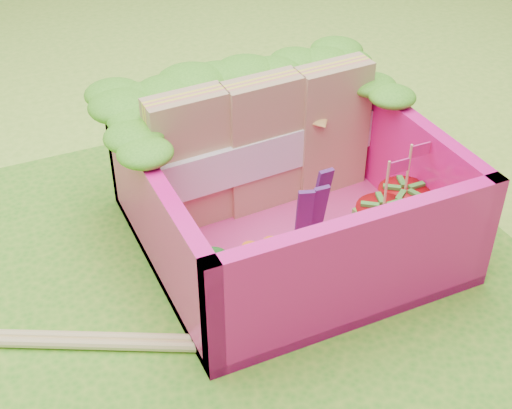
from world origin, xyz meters
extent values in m
plane|color=#8ACC39|center=(0.00, 0.00, 0.00)|extent=(14.00, 14.00, 0.00)
cube|color=#499F24|center=(0.00, 0.00, 0.01)|extent=(2.60, 2.60, 0.03)
cube|color=#DC3885|center=(0.31, 0.08, 0.06)|extent=(1.30, 1.30, 0.05)
cube|color=#F71488|center=(0.31, 0.70, 0.31)|extent=(1.30, 0.07, 0.55)
cube|color=#F71488|center=(0.31, -0.53, 0.31)|extent=(1.30, 0.07, 0.55)
cube|color=#F71488|center=(-0.30, 0.08, 0.31)|extent=(0.07, 1.30, 0.55)
cube|color=#F71488|center=(0.93, 0.08, 0.31)|extent=(0.07, 1.30, 0.55)
ellipsoid|color=#358F1A|center=(-0.19, 0.66, 0.64)|extent=(0.30, 0.30, 0.11)
ellipsoid|color=#358F1A|center=(-0.04, 0.66, 0.64)|extent=(0.30, 0.30, 0.11)
ellipsoid|color=#358F1A|center=(0.10, 0.66, 0.64)|extent=(0.30, 0.30, 0.11)
ellipsoid|color=#358F1A|center=(0.24, 0.66, 0.64)|extent=(0.30, 0.30, 0.11)
ellipsoid|color=#358F1A|center=(0.39, 0.66, 0.64)|extent=(0.30, 0.30, 0.11)
ellipsoid|color=#358F1A|center=(0.53, 0.66, 0.64)|extent=(0.30, 0.30, 0.11)
ellipsoid|color=#358F1A|center=(0.67, 0.66, 0.64)|extent=(0.30, 0.30, 0.11)
ellipsoid|color=#358F1A|center=(0.81, 0.66, 0.64)|extent=(0.30, 0.30, 0.11)
ellipsoid|color=#358F1A|center=(-0.27, 0.18, 0.64)|extent=(0.27, 0.27, 0.10)
ellipsoid|color=#358F1A|center=(-0.27, 0.32, 0.64)|extent=(0.27, 0.27, 0.10)
ellipsoid|color=#358F1A|center=(-0.27, 0.46, 0.64)|extent=(0.27, 0.27, 0.10)
ellipsoid|color=#358F1A|center=(-0.27, 0.60, 0.64)|extent=(0.27, 0.27, 0.10)
ellipsoid|color=#358F1A|center=(-0.27, 0.74, 0.64)|extent=(0.27, 0.27, 0.10)
ellipsoid|color=#358F1A|center=(0.89, 0.18, 0.64)|extent=(0.27, 0.27, 0.10)
ellipsoid|color=#358F1A|center=(0.89, 0.32, 0.64)|extent=(0.27, 0.27, 0.10)
ellipsoid|color=#358F1A|center=(0.89, 0.46, 0.64)|extent=(0.27, 0.27, 0.10)
ellipsoid|color=#358F1A|center=(0.89, 0.60, 0.64)|extent=(0.27, 0.27, 0.10)
ellipsoid|color=#358F1A|center=(0.89, 0.74, 0.64)|extent=(0.27, 0.27, 0.10)
cube|color=tan|center=(-0.06, 0.35, 0.41)|extent=(0.38, 0.17, 0.66)
cube|color=tan|center=(0.31, 0.35, 0.41)|extent=(0.38, 0.17, 0.66)
cube|color=tan|center=(0.68, 0.35, 0.41)|extent=(0.38, 0.17, 0.66)
cube|color=white|center=(0.31, 0.35, 0.38)|extent=(1.21, 0.24, 0.20)
cylinder|color=#609A4A|center=(-0.19, -0.25, 0.14)|extent=(0.12, 0.12, 0.12)
ellipsoid|color=#134914|center=(-0.19, -0.25, 0.26)|extent=(0.33, 0.33, 0.12)
cylinder|color=orange|center=(-0.01, -0.22, 0.20)|extent=(0.07, 0.07, 0.24)
cylinder|color=orange|center=(0.08, -0.23, 0.20)|extent=(0.07, 0.07, 0.25)
cube|color=#501B60|center=(0.30, -0.11, 0.27)|extent=(0.07, 0.04, 0.38)
cube|color=#501B60|center=(0.36, -0.11, 0.27)|extent=(0.07, 0.02, 0.38)
cube|color=#501B60|center=(0.44, 0.00, 0.27)|extent=(0.07, 0.02, 0.38)
cone|color=red|center=(0.63, -0.23, 0.20)|extent=(0.24, 0.24, 0.24)
cylinder|color=#DDB67C|center=(0.63, -0.23, 0.44)|extent=(0.01, 0.01, 0.24)
cube|color=#D62381|center=(0.68, -0.23, 0.52)|extent=(0.10, 0.01, 0.06)
cone|color=red|center=(0.79, -0.15, 0.20)|extent=(0.24, 0.24, 0.24)
cylinder|color=#DDB67C|center=(0.79, -0.15, 0.44)|extent=(0.01, 0.01, 0.24)
cube|color=#D62381|center=(0.84, -0.15, 0.52)|extent=(0.10, 0.01, 0.06)
cube|color=#58C63E|center=(0.81, 0.03, 0.11)|extent=(0.33, 0.11, 0.05)
cube|color=#58C63E|center=(0.53, -0.28, 0.11)|extent=(0.31, 0.23, 0.05)
cube|color=#DAC077|center=(-0.94, -0.09, 0.05)|extent=(1.77, 0.92, 0.04)
cube|color=#DAC077|center=(-0.89, -0.08, 0.05)|extent=(1.77, 0.92, 0.04)
camera|label=1|loc=(-0.93, -2.27, 2.14)|focal=50.00mm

